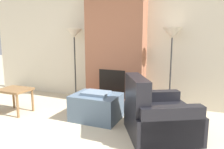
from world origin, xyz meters
TOP-DOWN VIEW (x-y plane):
  - wall_back at (0.00, 2.78)m, footprint 6.95×0.06m
  - fireplace at (0.00, 2.53)m, footprint 1.24×0.72m
  - ottoman at (0.03, 1.56)m, footprint 0.81×0.62m
  - armchair at (1.12, 1.33)m, footprint 1.27×1.27m
  - side_table at (-1.54, 1.28)m, footprint 0.57×0.46m
  - floor_lamp_left at (-0.97, 2.51)m, footprint 0.36×0.36m
  - floor_lamp_right at (1.15, 2.51)m, footprint 0.36×0.36m

SIDE VIEW (x-z plane):
  - ottoman at x=0.03m, z-range -0.02..0.48m
  - armchair at x=1.12m, z-range -0.17..0.72m
  - side_table at x=-1.54m, z-range 0.16..0.63m
  - fireplace at x=0.00m, z-range -0.07..2.53m
  - wall_back at x=0.00m, z-range 0.00..2.60m
  - floor_lamp_left at x=-0.97m, z-range 0.61..2.21m
  - floor_lamp_right at x=1.15m, z-range 0.61..2.21m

